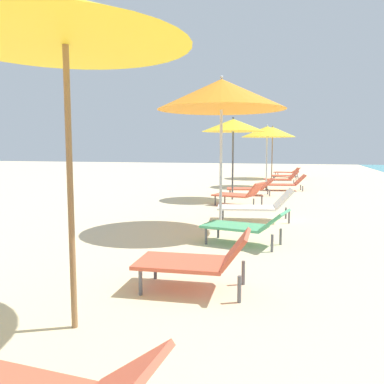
# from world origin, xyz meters

# --- Properties ---
(umbrella_third) EXTENTS (1.97, 1.97, 2.71)m
(umbrella_third) POSITION_xyz_m (-0.71, 8.80, 2.46)
(umbrella_third) COLOR olive
(umbrella_third) RESTS_ON ground
(lounger_third_shoreside) EXTENTS (1.22, 0.71, 0.64)m
(lounger_third_shoreside) POSITION_xyz_m (0.04, 9.93, 0.33)
(lounger_third_shoreside) COLOR #D8593F
(lounger_third_shoreside) RESTS_ON ground
(umbrella_fourth) EXTENTS (2.30, 2.30, 2.78)m
(umbrella_fourth) POSITION_xyz_m (-0.36, 13.09, 2.44)
(umbrella_fourth) COLOR silver
(umbrella_fourth) RESTS_ON ground
(lounger_fourth_shoreside) EXTENTS (1.62, 0.87, 0.67)m
(lounger_fourth_shoreside) POSITION_xyz_m (0.18, 14.21, 0.32)
(lounger_fourth_shoreside) COLOR white
(lounger_fourth_shoreside) RESTS_ON ground
(lounger_fourth_inland) EXTENTS (1.38, 0.82, 0.58)m
(lounger_fourth_inland) POSITION_xyz_m (0.26, 12.05, 0.31)
(lounger_fourth_inland) COLOR #4CA572
(lounger_fourth_inland) RESTS_ON ground
(umbrella_fifth) EXTENTS (1.82, 1.82, 2.40)m
(umbrella_fifth) POSITION_xyz_m (-0.91, 17.49, 2.16)
(umbrella_fifth) COLOR #4C4C51
(umbrella_fifth) RESTS_ON ground
(lounger_fifth_shoreside) EXTENTS (1.56, 0.90, 0.55)m
(lounger_fifth_shoreside) POSITION_xyz_m (-0.53, 18.71, 0.25)
(lounger_fifth_shoreside) COLOR #D8593F
(lounger_fifth_shoreside) RESTS_ON ground
(lounger_fifth_inland) EXTENTS (1.37, 0.97, 0.64)m
(lounger_fifth_inland) POSITION_xyz_m (-0.50, 16.27, 0.32)
(lounger_fifth_inland) COLOR #D8593F
(lounger_fifth_inland) RESTS_ON ground
(umbrella_sixth) EXTENTS (2.02, 2.02, 2.41)m
(umbrella_sixth) POSITION_xyz_m (-0.32, 21.72, 2.14)
(umbrella_sixth) COLOR silver
(umbrella_sixth) RESTS_ON ground
(lounger_sixth_shoreside) EXTENTS (1.47, 0.88, 0.58)m
(lounger_sixth_shoreside) POSITION_xyz_m (0.22, 22.89, 0.27)
(lounger_sixth_shoreside) COLOR #D8593F
(lounger_sixth_shoreside) RESTS_ON ground
(lounger_sixth_inland) EXTENTS (1.53, 0.80, 0.58)m
(lounger_sixth_inland) POSITION_xyz_m (0.47, 20.49, 0.26)
(lounger_sixth_inland) COLOR #D8593F
(lounger_sixth_inland) RESTS_ON ground
(umbrella_farthest) EXTENTS (2.27, 2.27, 2.62)m
(umbrella_farthest) POSITION_xyz_m (-0.47, 26.24, 2.31)
(umbrella_farthest) COLOR olive
(umbrella_farthest) RESTS_ON ground
(lounger_farthest_shoreside) EXTENTS (1.40, 0.83, 0.51)m
(lounger_farthest_shoreside) POSITION_xyz_m (0.25, 27.47, 0.28)
(lounger_farthest_shoreside) COLOR #D8593F
(lounger_farthest_shoreside) RESTS_ON ground
(lounger_farthest_inland) EXTENTS (1.34, 0.85, 0.59)m
(lounger_farthest_inland) POSITION_xyz_m (0.29, 25.27, 0.27)
(lounger_farthest_inland) COLOR #D8593F
(lounger_farthest_inland) RESTS_ON ground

